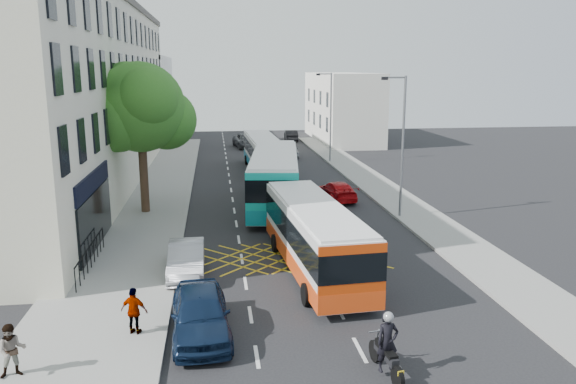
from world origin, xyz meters
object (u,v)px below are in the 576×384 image
object	(u,v)px
pedestrian_far	(134,311)
distant_car_dark	(291,135)
bus_mid	(275,178)
parked_car_silver	(186,259)
pedestrian_near	(12,351)
red_hatchback	(337,191)
distant_car_silver	(291,151)
distant_car_grey	(247,141)
bus_near	(315,236)
motorbike	(387,345)
lamp_near	(401,139)
bus_far	(263,152)
parked_car_blue	(200,313)
street_tree	(140,108)
lamp_far	(330,112)

from	to	relation	value
pedestrian_far	distant_car_dark	bearing A→B (deg)	-83.86
bus_mid	parked_car_silver	distance (m)	12.62
bus_mid	parked_car_silver	world-z (taller)	bus_mid
pedestrian_far	pedestrian_near	bearing A→B (deg)	56.07
red_hatchback	distant_car_silver	xyz separation A→B (m)	(-0.51, 18.55, -0.01)
distant_car_dark	distant_car_grey	bearing A→B (deg)	43.89
bus_near	motorbike	size ratio (longest dim) A/B	4.87
pedestrian_far	distant_car_silver	bearing A→B (deg)	-85.77
pedestrian_near	pedestrian_far	xyz separation A→B (m)	(3.00, 2.21, 0.01)
lamp_near	bus_mid	world-z (taller)	lamp_near
bus_far	pedestrian_far	world-z (taller)	bus_far
distant_car_grey	pedestrian_far	size ratio (longest dim) A/B	3.47
bus_mid	motorbike	size ratio (longest dim) A/B	5.72
distant_car_silver	pedestrian_near	world-z (taller)	pedestrian_near
bus_mid	pedestrian_near	xyz separation A→B (m)	(-9.39, -19.30, -0.88)
parked_car_blue	red_hatchback	distance (m)	20.24
distant_car_silver	bus_far	bearing A→B (deg)	67.31
street_tree	bus_mid	xyz separation A→B (m)	(7.90, 0.89, -4.49)
red_hatchback	distant_car_silver	distance (m)	18.56
parked_car_blue	parked_car_silver	world-z (taller)	parked_car_blue
street_tree	red_hatchback	xyz separation A→B (m)	(12.17, 2.02, -5.67)
distant_car_silver	parked_car_blue	bearing A→B (deg)	82.49
parked_car_silver	distant_car_grey	distance (m)	39.03
lamp_near	pedestrian_near	world-z (taller)	lamp_near
lamp_near	distant_car_silver	xyz separation A→B (m)	(-3.05, 23.53, -4.00)
lamp_near	distant_car_grey	size ratio (longest dim) A/B	1.48
motorbike	pedestrian_near	distance (m)	10.42
pedestrian_far	red_hatchback	bearing A→B (deg)	-100.66
street_tree	motorbike	size ratio (longest dim) A/B	4.04
lamp_near	distant_car_silver	distance (m)	24.07
bus_mid	bus_far	bearing A→B (deg)	95.74
lamp_near	pedestrian_near	size ratio (longest dim) A/B	5.18
distant_car_silver	lamp_far	bearing A→B (deg)	135.57
lamp_far	parked_car_silver	bearing A→B (deg)	-113.08
motorbike	parked_car_blue	xyz separation A→B (m)	(-5.27, 3.13, -0.13)
lamp_far	pedestrian_far	xyz separation A→B (m)	(-13.20, -33.23, -3.69)
red_hatchback	distant_car_silver	bearing A→B (deg)	-95.09
red_hatchback	bus_mid	bearing A→B (deg)	8.18
lamp_far	parked_car_silver	distance (m)	30.35
lamp_far	lamp_near	bearing A→B (deg)	-90.00
lamp_far	pedestrian_far	size ratio (longest dim) A/B	5.15
bus_far	bus_near	bearing A→B (deg)	-91.69
red_hatchback	distant_car_silver	world-z (taller)	red_hatchback
parked_car_silver	red_hatchback	distance (m)	15.69
distant_car_dark	pedestrian_far	distance (m)	50.61
parked_car_blue	distant_car_silver	distance (m)	37.77
bus_far	bus_mid	bearing A→B (deg)	-93.51
lamp_far	distant_car_silver	world-z (taller)	lamp_far
bus_near	red_hatchback	xyz separation A→B (m)	(3.83, 12.89, -0.93)
motorbike	distant_car_grey	bearing A→B (deg)	83.88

